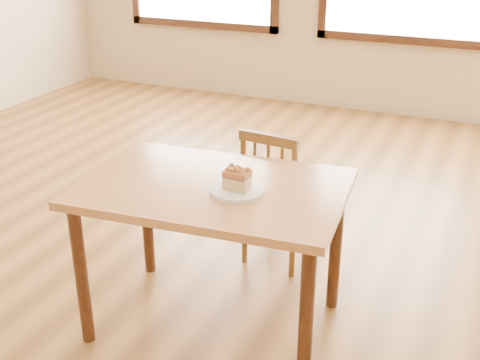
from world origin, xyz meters
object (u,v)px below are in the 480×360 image
object	(u,v)px
cafe_chair_main	(278,195)
cake_slice	(237,178)
plate	(237,191)
cafe_table_main	(213,204)

from	to	relation	value
cafe_chair_main	cake_slice	size ratio (longest dim) A/B	6.91
plate	cake_slice	size ratio (longest dim) A/B	2.00
plate	cake_slice	world-z (taller)	cake_slice
cafe_table_main	plate	bearing A→B (deg)	-19.70
cafe_table_main	cafe_chair_main	xyz separation A→B (m)	(0.07, 0.67, -0.23)
cake_slice	cafe_chair_main	bearing A→B (deg)	96.88
cafe_chair_main	cake_slice	xyz separation A→B (m)	(0.07, -0.71, 0.40)
cafe_table_main	cafe_chair_main	bearing A→B (deg)	78.92
cafe_table_main	cake_slice	bearing A→B (deg)	-19.79
cafe_table_main	cafe_chair_main	size ratio (longest dim) A/B	1.51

